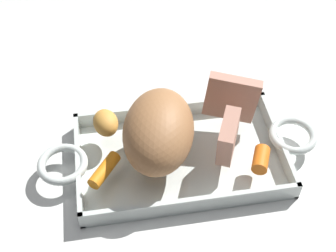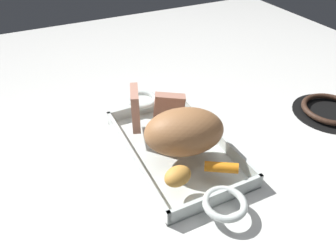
{
  "view_description": "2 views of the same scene",
  "coord_description": "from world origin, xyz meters",
  "px_view_note": "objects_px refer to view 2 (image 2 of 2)",
  "views": [
    {
      "loc": [
        0.09,
        0.44,
        0.6
      ],
      "look_at": [
        0.01,
        -0.03,
        0.05
      ],
      "focal_mm": 51.54,
      "sensor_mm": 36.0,
      "label": 1
    },
    {
      "loc": [
        0.45,
        -0.24,
        0.44
      ],
      "look_at": [
        -0.01,
        -0.01,
        0.06
      ],
      "focal_mm": 34.47,
      "sensor_mm": 36.0,
      "label": 2
    }
  ],
  "objects_px": {
    "pork_roast": "(185,131)",
    "baby_carrot_northwest": "(221,167)",
    "baby_carrot_southwest": "(174,103)",
    "potato_golden_large": "(178,176)",
    "stove_burner_rear": "(330,110)",
    "roast_slice_outer": "(135,108)",
    "roast_slice_thin": "(169,108)",
    "roasting_dish": "(176,148)"
  },
  "relations": [
    {
      "from": "pork_roast",
      "to": "roast_slice_outer",
      "type": "relative_size",
      "value": 1.91
    },
    {
      "from": "baby_carrot_southwest",
      "to": "potato_golden_large",
      "type": "bearing_deg",
      "value": -25.21
    },
    {
      "from": "stove_burner_rear",
      "to": "pork_roast",
      "type": "bearing_deg",
      "value": -90.75
    },
    {
      "from": "pork_roast",
      "to": "baby_carrot_northwest",
      "type": "bearing_deg",
      "value": 19.62
    },
    {
      "from": "roasting_dish",
      "to": "potato_golden_large",
      "type": "height_order",
      "value": "potato_golden_large"
    },
    {
      "from": "roasting_dish",
      "to": "roast_slice_thin",
      "type": "bearing_deg",
      "value": 165.44
    },
    {
      "from": "pork_roast",
      "to": "baby_carrot_southwest",
      "type": "height_order",
      "value": "pork_roast"
    },
    {
      "from": "pork_roast",
      "to": "roast_slice_outer",
      "type": "bearing_deg",
      "value": -156.15
    },
    {
      "from": "roast_slice_outer",
      "to": "roast_slice_thin",
      "type": "relative_size",
      "value": 1.25
    },
    {
      "from": "roasting_dish",
      "to": "stove_burner_rear",
      "type": "distance_m",
      "value": 0.4
    },
    {
      "from": "baby_carrot_southwest",
      "to": "potato_golden_large",
      "type": "height_order",
      "value": "potato_golden_large"
    },
    {
      "from": "pork_roast",
      "to": "baby_carrot_southwest",
      "type": "distance_m",
      "value": 0.15
    },
    {
      "from": "roast_slice_outer",
      "to": "stove_burner_rear",
      "type": "relative_size",
      "value": 0.46
    },
    {
      "from": "roasting_dish",
      "to": "baby_carrot_southwest",
      "type": "distance_m",
      "value": 0.12
    },
    {
      "from": "roast_slice_outer",
      "to": "baby_carrot_northwest",
      "type": "distance_m",
      "value": 0.22
    },
    {
      "from": "baby_carrot_northwest",
      "to": "baby_carrot_southwest",
      "type": "xyz_separation_m",
      "value": [
        -0.22,
        0.02,
        0.0
      ]
    },
    {
      "from": "roast_slice_outer",
      "to": "baby_carrot_northwest",
      "type": "bearing_deg",
      "value": 22.15
    },
    {
      "from": "roast_slice_outer",
      "to": "baby_carrot_southwest",
      "type": "bearing_deg",
      "value": 101.9
    },
    {
      "from": "roast_slice_thin",
      "to": "roasting_dish",
      "type": "bearing_deg",
      "value": -14.56
    },
    {
      "from": "roast_slice_outer",
      "to": "potato_golden_large",
      "type": "height_order",
      "value": "roast_slice_outer"
    },
    {
      "from": "potato_golden_large",
      "to": "pork_roast",
      "type": "bearing_deg",
      "value": 144.12
    },
    {
      "from": "roast_slice_outer",
      "to": "roast_slice_thin",
      "type": "height_order",
      "value": "roast_slice_outer"
    },
    {
      "from": "baby_carrot_northwest",
      "to": "roast_slice_thin",
      "type": "bearing_deg",
      "value": -175.38
    },
    {
      "from": "pork_roast",
      "to": "roast_slice_thin",
      "type": "xyz_separation_m",
      "value": [
        -0.1,
        0.01,
        -0.01
      ]
    },
    {
      "from": "pork_roast",
      "to": "stove_burner_rear",
      "type": "relative_size",
      "value": 0.89
    },
    {
      "from": "baby_carrot_northwest",
      "to": "pork_roast",
      "type": "bearing_deg",
      "value": -160.38
    },
    {
      "from": "pork_roast",
      "to": "stove_burner_rear",
      "type": "xyz_separation_m",
      "value": [
        0.01,
        0.4,
        -0.07
      ]
    },
    {
      "from": "roasting_dish",
      "to": "roast_slice_outer",
      "type": "bearing_deg",
      "value": -149.67
    },
    {
      "from": "potato_golden_large",
      "to": "stove_burner_rear",
      "type": "bearing_deg",
      "value": 98.7
    },
    {
      "from": "potato_golden_large",
      "to": "stove_burner_rear",
      "type": "relative_size",
      "value": 0.29
    },
    {
      "from": "pork_roast",
      "to": "baby_carrot_southwest",
      "type": "relative_size",
      "value": 3.72
    },
    {
      "from": "baby_carrot_southwest",
      "to": "roasting_dish",
      "type": "bearing_deg",
      "value": -24.85
    },
    {
      "from": "roast_slice_outer",
      "to": "roasting_dish",
      "type": "bearing_deg",
      "value": 30.33
    },
    {
      "from": "potato_golden_large",
      "to": "baby_carrot_southwest",
      "type": "bearing_deg",
      "value": 154.79
    },
    {
      "from": "roast_slice_thin",
      "to": "potato_golden_large",
      "type": "distance_m",
      "value": 0.19
    },
    {
      "from": "roast_slice_thin",
      "to": "baby_carrot_northwest",
      "type": "bearing_deg",
      "value": 4.62
    },
    {
      "from": "roasting_dish",
      "to": "roast_slice_outer",
      "type": "height_order",
      "value": "roast_slice_outer"
    },
    {
      "from": "roast_slice_thin",
      "to": "baby_carrot_southwest",
      "type": "bearing_deg",
      "value": 142.05
    },
    {
      "from": "stove_burner_rear",
      "to": "baby_carrot_southwest",
      "type": "bearing_deg",
      "value": -112.73
    },
    {
      "from": "baby_carrot_southwest",
      "to": "stove_burner_rear",
      "type": "xyz_separation_m",
      "value": [
        0.15,
        0.35,
        -0.04
      ]
    },
    {
      "from": "pork_roast",
      "to": "baby_carrot_northwest",
      "type": "distance_m",
      "value": 0.09
    },
    {
      "from": "baby_carrot_northwest",
      "to": "potato_golden_large",
      "type": "distance_m",
      "value": 0.08
    }
  ]
}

